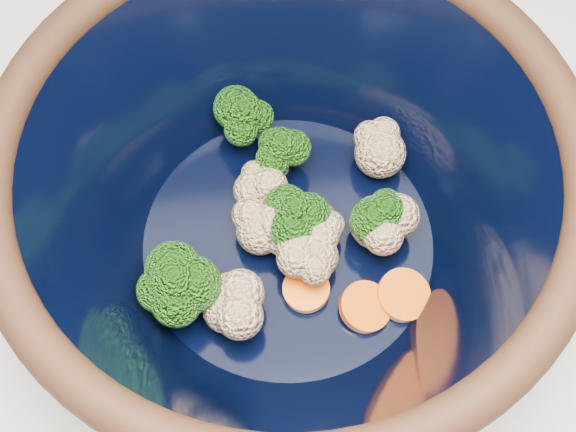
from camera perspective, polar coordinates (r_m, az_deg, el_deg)
name	(u,v)px	position (r m, az deg, el deg)	size (l,w,h in m)	color
mixing_bowl	(288,205)	(0.46, 0.00, 0.79)	(0.39, 0.39, 0.14)	black
vegetable_pile	(291,216)	(0.49, 0.18, 0.01)	(0.17, 0.17, 0.05)	#608442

